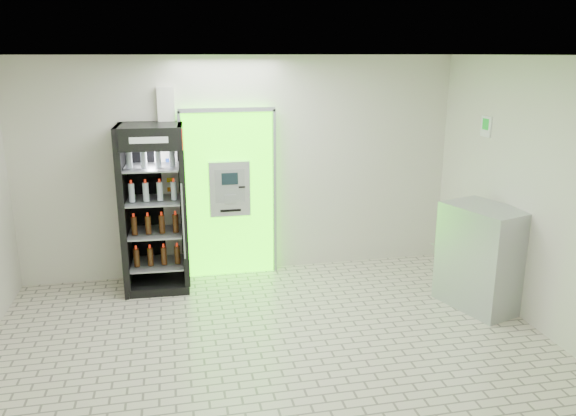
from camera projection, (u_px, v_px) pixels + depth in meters
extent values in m
plane|color=#C2B4A1|center=(276.00, 357.00, 5.77)|extent=(6.00, 6.00, 0.00)
plane|color=beige|center=(242.00, 167.00, 7.73)|extent=(6.00, 0.00, 6.00)
plane|color=beige|center=(361.00, 346.00, 3.01)|extent=(6.00, 0.00, 6.00)
plane|color=beige|center=(553.00, 201.00, 5.96)|extent=(0.00, 5.00, 5.00)
plane|color=white|center=(275.00, 55.00, 4.97)|extent=(6.00, 6.00, 0.00)
cube|color=#38FE06|center=(229.00, 194.00, 7.71)|extent=(1.20, 0.12, 2.30)
cube|color=gray|center=(227.00, 110.00, 7.34)|extent=(1.28, 0.04, 0.06)
cube|color=gray|center=(183.00, 197.00, 7.52)|extent=(0.04, 0.04, 2.30)
cube|color=gray|center=(275.00, 193.00, 7.77)|extent=(0.04, 0.04, 2.30)
cube|color=black|center=(238.00, 239.00, 7.86)|extent=(0.62, 0.01, 0.67)
cube|color=black|center=(202.00, 135.00, 7.37)|extent=(0.22, 0.01, 0.18)
cube|color=#A9ABB1|center=(230.00, 189.00, 7.58)|extent=(0.55, 0.12, 0.75)
cube|color=black|center=(230.00, 179.00, 7.48)|extent=(0.22, 0.01, 0.16)
cube|color=gray|center=(230.00, 199.00, 7.56)|extent=(0.16, 0.01, 0.12)
cube|color=black|center=(242.00, 187.00, 7.55)|extent=(0.09, 0.01, 0.02)
cube|color=black|center=(231.00, 211.00, 7.60)|extent=(0.28, 0.01, 0.03)
cube|color=silver|center=(171.00, 186.00, 7.54)|extent=(0.22, 0.10, 2.60)
cube|color=#193FB2|center=(169.00, 161.00, 7.39)|extent=(0.09, 0.01, 0.06)
cube|color=red|center=(170.00, 170.00, 7.43)|extent=(0.09, 0.01, 0.06)
cube|color=yellow|center=(170.00, 180.00, 7.46)|extent=(0.09, 0.01, 0.06)
cube|color=orange|center=(171.00, 189.00, 7.50)|extent=(0.09, 0.01, 0.06)
cube|color=red|center=(171.00, 199.00, 7.53)|extent=(0.09, 0.01, 0.06)
cube|color=black|center=(154.00, 208.00, 7.24)|extent=(0.84, 0.77, 2.16)
cube|color=black|center=(155.00, 202.00, 7.56)|extent=(0.81, 0.09, 2.16)
cube|color=#B81D09|center=(149.00, 140.00, 6.65)|extent=(0.79, 0.04, 0.26)
cube|color=white|center=(149.00, 140.00, 6.64)|extent=(0.45, 0.02, 0.08)
cube|color=black|center=(159.00, 282.00, 7.52)|extent=(0.84, 0.77, 0.11)
cylinder|color=gray|center=(183.00, 222.00, 6.97)|extent=(0.03, 0.03, 0.97)
cube|color=gray|center=(158.00, 263.00, 7.45)|extent=(0.71, 0.66, 0.02)
cube|color=gray|center=(156.00, 232.00, 7.33)|extent=(0.71, 0.66, 0.02)
cube|color=gray|center=(154.00, 200.00, 7.21)|extent=(0.71, 0.66, 0.02)
cube|color=gray|center=(152.00, 167.00, 7.10)|extent=(0.71, 0.66, 0.02)
cube|color=#A9ABB1|center=(482.00, 257.00, 6.79)|extent=(0.89, 1.10, 1.26)
cube|color=gray|center=(458.00, 254.00, 6.72)|extent=(0.29, 0.88, 0.01)
cube|color=white|center=(486.00, 127.00, 7.11)|extent=(0.02, 0.22, 0.26)
cube|color=#0D9821|center=(486.00, 124.00, 7.10)|extent=(0.00, 0.14, 0.14)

